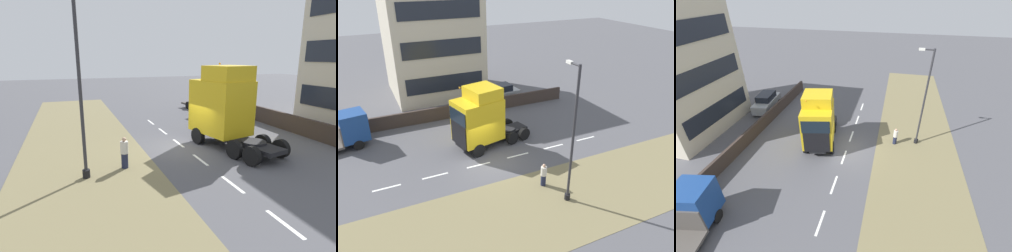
# 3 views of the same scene
# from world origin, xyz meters

# --- Properties ---
(ground_plane) EXTENTS (120.00, 120.00, 0.00)m
(ground_plane) POSITION_xyz_m (0.00, 0.00, 0.00)
(ground_plane) COLOR #515156
(ground_plane) RESTS_ON ground
(grass_verge) EXTENTS (7.00, 44.00, 0.01)m
(grass_verge) POSITION_xyz_m (-6.00, 0.00, 0.01)
(grass_verge) COLOR olive
(grass_verge) RESTS_ON ground
(lane_markings) EXTENTS (0.16, 17.80, 0.00)m
(lane_markings) POSITION_xyz_m (0.00, -0.70, 0.00)
(lane_markings) COLOR white
(lane_markings) RESTS_ON ground
(boundary_wall) EXTENTS (0.25, 24.00, 1.28)m
(boundary_wall) POSITION_xyz_m (9.00, 0.00, 0.64)
(boundary_wall) COLOR #382D28
(boundary_wall) RESTS_ON ground
(lorry_cab) EXTENTS (3.72, 6.51, 5.10)m
(lorry_cab) POSITION_xyz_m (2.49, -0.31, 2.47)
(lorry_cab) COLOR black
(lorry_cab) RESTS_ON ground
(flatbed_truck) EXTENTS (3.07, 6.07, 2.82)m
(flatbed_truck) POSITION_xyz_m (7.03, 9.17, 1.48)
(flatbed_truck) COLOR navy
(flatbed_truck) RESTS_ON ground
(parked_car) EXTENTS (2.25, 4.48, 1.91)m
(parked_car) POSITION_xyz_m (10.73, -5.61, 0.94)
(parked_car) COLOR #9EA3A8
(parked_car) RESTS_ON ground
(lamp_post) EXTENTS (1.29, 0.34, 8.50)m
(lamp_post) POSITION_xyz_m (-5.94, -2.61, 3.93)
(lamp_post) COLOR black
(lamp_post) RESTS_ON ground
(pedestrian) EXTENTS (0.39, 0.39, 1.61)m
(pedestrian) POSITION_xyz_m (-4.09, -2.05, 0.79)
(pedestrian) COLOR #1E233D
(pedestrian) RESTS_ON ground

